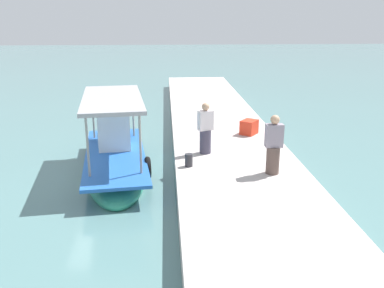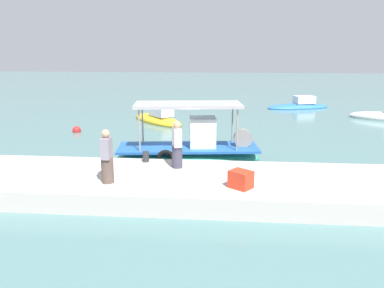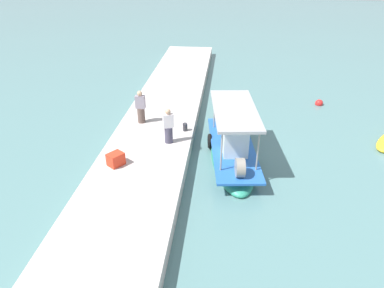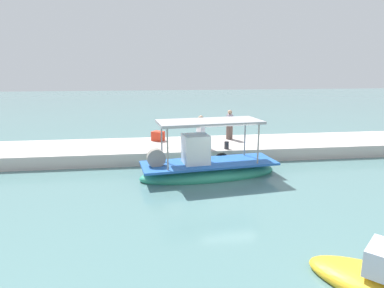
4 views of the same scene
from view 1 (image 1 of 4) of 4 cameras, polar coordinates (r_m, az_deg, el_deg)
The scene contains 7 objects.
ground_plane at distance 14.25m, azimuth -11.32°, elevation -4.64°, with size 120.00×120.00×0.00m, color slate.
dock_quay at distance 14.17m, azimuth 5.76°, elevation -3.07°, with size 36.00×3.95×0.66m, color beige.
main_fishing_boat at distance 14.77m, azimuth -10.08°, elevation -1.92°, with size 6.51×2.67×2.92m.
fisherman_near_bollard at distance 12.63m, azimuth 10.73°, elevation -0.45°, with size 0.40×0.50×1.75m.
fisherman_by_crate at distance 14.25m, azimuth 1.78°, elevation 1.79°, with size 0.48×0.54×1.71m.
mooring_bollard at distance 13.16m, azimuth -0.43°, elevation -2.15°, with size 0.24×0.24×0.40m, color #2D2D33.
cargo_crate at distance 16.77m, azimuth 7.56°, elevation 2.22°, with size 0.65×0.52×0.55m, color red.
Camera 1 is at (-13.12, -1.98, 5.19)m, focal length 40.30 mm.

